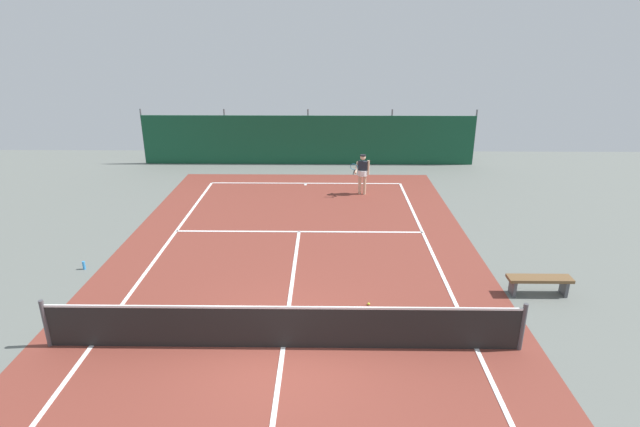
# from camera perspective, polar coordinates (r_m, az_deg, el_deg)

# --- Properties ---
(ground_plane) EXTENTS (36.00, 36.00, 0.00)m
(ground_plane) POSITION_cam_1_polar(r_m,az_deg,el_deg) (11.08, -4.20, -14.94)
(ground_plane) COLOR slate
(court_surface) EXTENTS (11.02, 26.60, 0.01)m
(court_surface) POSITION_cam_1_polar(r_m,az_deg,el_deg) (11.08, -4.20, -14.93)
(court_surface) COLOR brown
(court_surface) RESTS_ON ground
(tennis_net) EXTENTS (10.12, 0.10, 1.10)m
(tennis_net) POSITION_cam_1_polar(r_m,az_deg,el_deg) (10.80, -4.27, -12.73)
(tennis_net) COLOR black
(tennis_net) RESTS_ON ground
(back_fence) EXTENTS (16.30, 0.98, 2.70)m
(back_fence) POSITION_cam_1_polar(r_m,az_deg,el_deg) (25.37, -1.30, 7.40)
(back_fence) COLOR #14472D
(back_fence) RESTS_ON ground
(tennis_player) EXTENTS (0.80, 0.68, 1.64)m
(tennis_player) POSITION_cam_1_polar(r_m,az_deg,el_deg) (20.25, 4.84, 4.81)
(tennis_player) COLOR #D8AD8C
(tennis_player) RESTS_ON ground
(tennis_ball_near_player) EXTENTS (0.07, 0.07, 0.07)m
(tennis_ball_near_player) POSITION_cam_1_polar(r_m,az_deg,el_deg) (12.54, 5.55, -10.20)
(tennis_ball_near_player) COLOR #CCDB33
(tennis_ball_near_player) RESTS_ON ground
(parked_car) EXTENTS (2.11, 4.25, 1.68)m
(parked_car) POSITION_cam_1_polar(r_m,az_deg,el_deg) (27.00, -3.36, 8.55)
(parked_car) COLOR silver
(parked_car) RESTS_ON ground
(courtside_bench) EXTENTS (1.60, 0.40, 0.49)m
(courtside_bench) POSITION_cam_1_polar(r_m,az_deg,el_deg) (13.93, 23.70, -7.08)
(courtside_bench) COLOR brown
(courtside_bench) RESTS_ON ground
(water_bottle) EXTENTS (0.08, 0.08, 0.24)m
(water_bottle) POSITION_cam_1_polar(r_m,az_deg,el_deg) (15.63, -25.28, -5.36)
(water_bottle) COLOR #338CD8
(water_bottle) RESTS_ON ground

